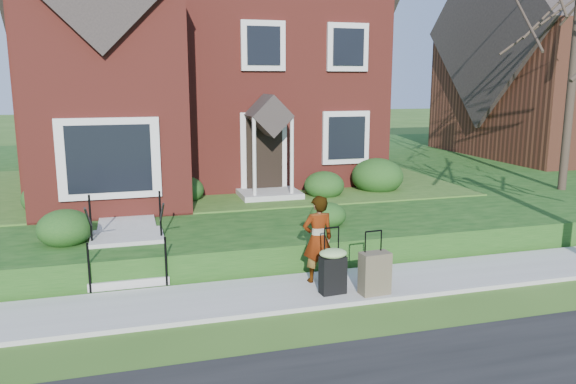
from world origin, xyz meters
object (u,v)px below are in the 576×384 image
object	(u,v)px
suitcase_black	(333,268)
suitcase_olive	(375,273)
woman	(318,239)
front_steps	(128,251)

from	to	relation	value
suitcase_black	suitcase_olive	distance (m)	0.72
woman	front_steps	bearing A→B (deg)	-28.55
suitcase_black	woman	bearing A→B (deg)	90.12
front_steps	suitcase_black	distance (m)	4.02
woman	suitcase_olive	distance (m)	1.21
suitcase_black	suitcase_olive	size ratio (longest dim) A/B	1.05
front_steps	suitcase_olive	world-z (taller)	front_steps
woman	suitcase_olive	world-z (taller)	woman
woman	suitcase_black	bearing A→B (deg)	91.14
front_steps	suitcase_black	size ratio (longest dim) A/B	1.73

